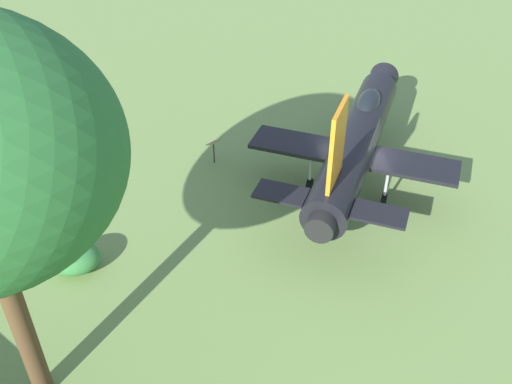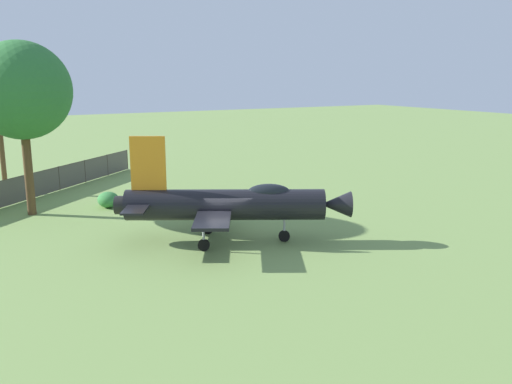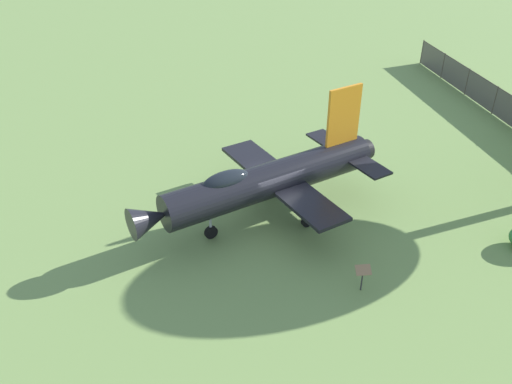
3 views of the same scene
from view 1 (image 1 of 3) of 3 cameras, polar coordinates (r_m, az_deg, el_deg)
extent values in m
plane|color=#75934C|center=(24.11, 9.38, 0.71)|extent=(200.00, 200.00, 0.00)
cylinder|color=black|center=(23.01, 9.87, 4.78)|extent=(6.34, 9.83, 1.61)
cone|color=black|center=(28.05, 12.33, 10.54)|extent=(1.97, 2.06, 1.37)
cylinder|color=black|center=(18.65, 6.44, -3.40)|extent=(1.13, 0.99, 0.97)
ellipsoid|color=black|center=(24.64, 11.13, 8.72)|extent=(1.84, 2.36, 0.84)
cube|color=orange|center=(18.57, 8.07, 4.60)|extent=(0.98, 1.65, 2.78)
cube|color=black|center=(23.11, 3.68, 4.85)|extent=(3.65, 3.04, 0.16)
cube|color=black|center=(22.50, 15.56, 2.49)|extent=(3.65, 3.04, 0.16)
cube|color=black|center=(19.70, 2.48, -0.09)|extent=(2.11, 1.83, 0.10)
cube|color=black|center=(19.20, 12.21, -2.15)|extent=(2.11, 1.83, 0.10)
cylinder|color=#A5A8AD|center=(26.13, 11.07, 6.36)|extent=(0.12, 0.12, 1.55)
cylinder|color=black|center=(26.52, 10.87, 4.91)|extent=(0.44, 0.61, 0.60)
cylinder|color=#A5A8AD|center=(22.90, 5.43, 2.23)|extent=(0.12, 0.12, 1.55)
cylinder|color=black|center=(23.34, 5.32, 0.66)|extent=(0.44, 0.61, 0.60)
cylinder|color=#A5A8AD|center=(22.52, 12.81, 0.72)|extent=(0.12, 0.12, 1.55)
cylinder|color=black|center=(22.97, 12.56, -0.85)|extent=(0.44, 0.61, 0.60)
cylinder|color=brown|center=(15.72, -22.50, -11.41)|extent=(0.53, 0.53, 5.88)
ellipsoid|color=#387F3D|center=(20.53, -17.50, -6.29)|extent=(1.68, 1.39, 1.04)
cylinder|color=#333333|center=(25.01, -4.20, 3.84)|extent=(0.06, 0.06, 0.90)
cube|color=olive|center=(24.71, -4.25, 4.95)|extent=(0.72, 0.67, 0.25)
camera|label=2|loc=(32.58, 68.19, 4.13)|focal=38.07mm
camera|label=3|loc=(36.72, -16.55, 36.40)|focal=37.82mm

